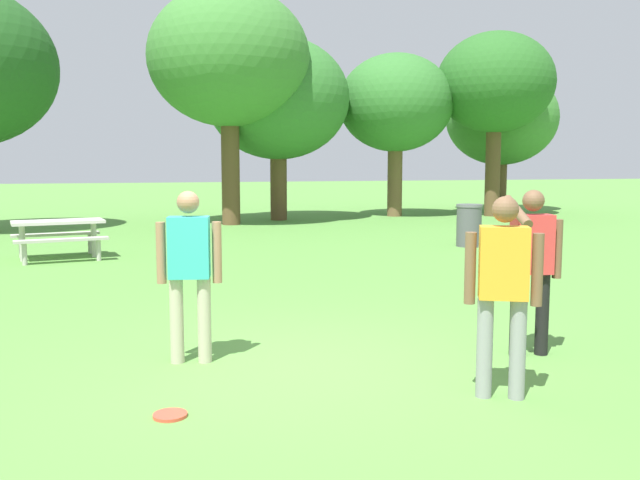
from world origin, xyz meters
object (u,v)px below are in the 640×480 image
frisbee (170,415)px  picnic_table_near (59,231)px  person_thrower (189,265)px  trash_can_beside_table (469,225)px  tree_back_left (495,84)px  tree_back_right (502,118)px  tree_broad_center (229,59)px  tree_far_right (278,99)px  person_catcher (532,259)px  person_bystander (503,284)px  tree_slender_mid (396,104)px

frisbee → picnic_table_near: 9.33m
person_thrower → trash_can_beside_table: bearing=46.7°
person_thrower → tree_back_left: (12.07, 15.10, 3.68)m
tree_back_right → frisbee: bearing=-126.8°
frisbee → tree_broad_center: size_ratio=0.04×
picnic_table_near → tree_far_right: bearing=51.3°
person_thrower → tree_broad_center: (2.63, 14.34, 4.05)m
person_catcher → person_bystander: same height
person_bystander → tree_far_right: bearing=83.1°
trash_can_beside_table → tree_slender_mid: size_ratio=0.17×
person_thrower → tree_back_right: (13.81, 17.48, 2.67)m
trash_can_beside_table → tree_back_left: size_ratio=0.15×
picnic_table_near → tree_broad_center: bearing=55.8°
person_catcher → tree_back_right: tree_back_right is taller
tree_slender_mid → tree_back_right: size_ratio=1.04×
tree_broad_center → tree_far_right: size_ratio=1.19×
frisbee → person_catcher: bearing=11.0°
tree_back_left → tree_back_right: (1.74, 2.39, -1.01)m
person_catcher → tree_back_right: size_ratio=0.30×
tree_far_right → tree_back_right: (9.40, 1.91, -0.34)m
person_thrower → frisbee: size_ratio=6.37×
person_thrower → tree_slender_mid: size_ratio=0.29×
person_thrower → person_catcher: size_ratio=1.00×
frisbee → picnic_table_near: size_ratio=0.13×
trash_can_beside_table → person_bystander: bearing=-117.1°
tree_slender_mid → trash_can_beside_table: bearing=-101.5°
person_bystander → frisbee: (-2.61, 0.32, -0.93)m
tree_slender_mid → tree_far_right: bearing=-174.4°
person_catcher → tree_slender_mid: (5.47, 16.69, 2.98)m
person_catcher → tree_slender_mid: bearing=71.8°
tree_broad_center → tree_far_right: tree_broad_center is taller
person_bystander → tree_back_right: tree_back_right is taller
person_thrower → picnic_table_near: size_ratio=0.85×
frisbee → tree_broad_center: tree_broad_center is taller
picnic_table_near → person_thrower: bearing=-77.0°
person_bystander → trash_can_beside_table: size_ratio=1.71×
frisbee → tree_slender_mid: bearing=62.6°
trash_can_beside_table → tree_slender_mid: tree_slender_mid is taller
person_thrower → tree_back_right: bearing=51.7°
person_bystander → trash_can_beside_table: bearing=62.9°
person_catcher → picnic_table_near: bearing=120.7°
person_bystander → tree_broad_center: tree_broad_center is taller
tree_broad_center → person_bystander: bearing=-91.1°
person_bystander → person_thrower: bearing=143.7°
person_catcher → tree_broad_center: size_ratio=0.23×
picnic_table_near → trash_can_beside_table: 8.79m
trash_can_beside_table → person_catcher: bearing=-114.8°
tree_far_right → tree_back_left: 7.71m
frisbee → trash_can_beside_table: 11.40m
tree_far_right → tree_slender_mid: bearing=5.6°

